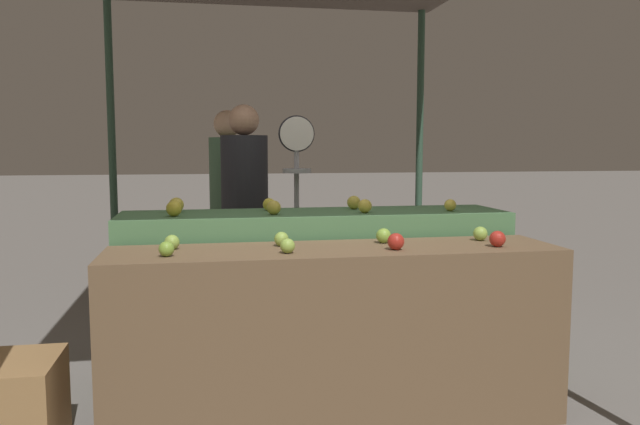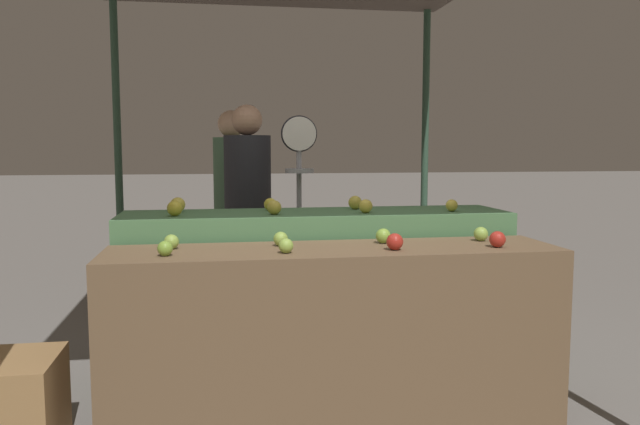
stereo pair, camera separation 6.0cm
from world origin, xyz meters
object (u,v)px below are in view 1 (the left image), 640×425
Objects in this scene: person_vendor_at_scale at (245,202)px; wooden_crate_side at (6,410)px; person_customer_left at (228,195)px; produce_scale at (297,181)px.

person_vendor_at_scale reaches higher than wooden_crate_side.
wooden_crate_side is (-1.08, -2.36, -0.78)m from person_customer_left.
wooden_crate_side is at bearing 67.18° from person_vendor_at_scale.
wooden_crate_side is (-1.53, -1.42, -0.94)m from produce_scale.
person_vendor_at_scale is at bearing 127.97° from person_customer_left.
produce_scale is 0.95× the size of person_customer_left.
person_vendor_at_scale is 0.63m from person_customer_left.
person_customer_left is at bearing 65.29° from wooden_crate_side.
person_vendor_at_scale is at bearing 138.21° from produce_scale.
wooden_crate_side is (-1.18, -1.73, -0.77)m from person_vendor_at_scale.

